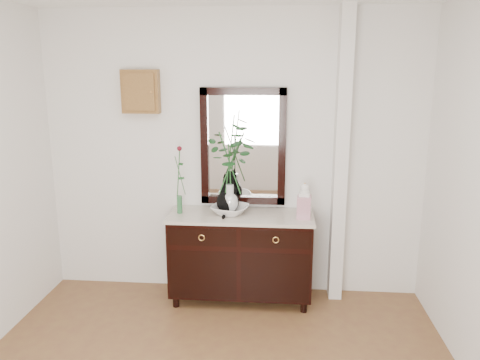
# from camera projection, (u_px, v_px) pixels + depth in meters

# --- Properties ---
(wall_back) EXTENTS (3.60, 0.04, 2.70)m
(wall_back) POSITION_uv_depth(u_px,v_px,m) (233.00, 156.00, 4.43)
(wall_back) COLOR white
(wall_back) RESTS_ON ground
(pilaster) EXTENTS (0.12, 0.20, 2.70)m
(pilaster) POSITION_uv_depth(u_px,v_px,m) (341.00, 159.00, 4.27)
(pilaster) COLOR white
(pilaster) RESTS_ON ground
(sideboard) EXTENTS (1.33, 0.52, 0.82)m
(sideboard) POSITION_uv_depth(u_px,v_px,m) (241.00, 253.00, 4.38)
(sideboard) COLOR black
(sideboard) RESTS_ON ground
(wall_mirror) EXTENTS (0.80, 0.06, 1.10)m
(wall_mirror) POSITION_uv_depth(u_px,v_px,m) (243.00, 147.00, 4.39)
(wall_mirror) COLOR black
(wall_mirror) RESTS_ON wall_back
(key_cabinet) EXTENTS (0.35, 0.10, 0.40)m
(key_cabinet) POSITION_uv_depth(u_px,v_px,m) (141.00, 92.00, 4.33)
(key_cabinet) COLOR brown
(key_cabinet) RESTS_ON wall_back
(cat) EXTENTS (0.24, 0.29, 0.34)m
(cat) POSITION_uv_depth(u_px,v_px,m) (228.00, 194.00, 4.33)
(cat) COLOR black
(cat) RESTS_ON sideboard
(lotus_bowl) EXTENTS (0.42, 0.42, 0.08)m
(lotus_bowl) POSITION_uv_depth(u_px,v_px,m) (230.00, 210.00, 4.30)
(lotus_bowl) COLOR white
(lotus_bowl) RESTS_ON sideboard
(vase_branches) EXTENTS (0.52, 0.52, 0.91)m
(vase_branches) POSITION_uv_depth(u_px,v_px,m) (230.00, 164.00, 4.20)
(vase_branches) COLOR silver
(vase_branches) RESTS_ON lotus_bowl
(bud_vase_rose) EXTENTS (0.08, 0.08, 0.64)m
(bud_vase_rose) POSITION_uv_depth(u_px,v_px,m) (179.00, 179.00, 4.27)
(bud_vase_rose) COLOR #306C3E
(bud_vase_rose) RESTS_ON sideboard
(ginger_jar) EXTENTS (0.13, 0.13, 0.33)m
(ginger_jar) POSITION_uv_depth(u_px,v_px,m) (304.00, 200.00, 4.15)
(ginger_jar) COLOR white
(ginger_jar) RESTS_ON sideboard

